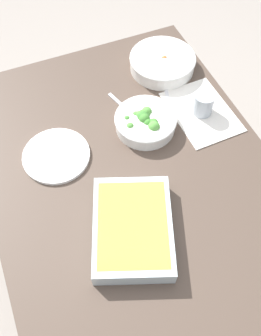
{
  "coord_description": "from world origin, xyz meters",
  "views": [
    {
      "loc": [
        0.6,
        -0.25,
        1.75
      ],
      "look_at": [
        0.0,
        0.0,
        0.74
      ],
      "focal_mm": 40.0,
      "sensor_mm": 36.0,
      "label": 1
    }
  ],
  "objects_px": {
    "fork_on_table": "(168,103)",
    "spoon_by_stew": "(169,74)",
    "broccoli_bowl": "(145,121)",
    "baking_dish": "(133,227)",
    "side_plate": "(56,155)",
    "spoon_by_broccoli": "(129,111)",
    "drink_cup": "(203,105)",
    "stew_bowl": "(162,62)"
  },
  "relations": [
    {
      "from": "fork_on_table",
      "to": "spoon_by_stew",
      "type": "bearing_deg",
      "value": 153.7
    },
    {
      "from": "broccoli_bowl",
      "to": "baking_dish",
      "type": "bearing_deg",
      "value": -29.26
    },
    {
      "from": "side_plate",
      "to": "spoon_by_stew",
      "type": "distance_m",
      "value": 0.54
    },
    {
      "from": "baking_dish",
      "to": "fork_on_table",
      "type": "height_order",
      "value": "baking_dish"
    },
    {
      "from": "spoon_by_stew",
      "to": "spoon_by_broccoli",
      "type": "xyz_separation_m",
      "value": [
        0.12,
        -0.21,
        0.0
      ]
    },
    {
      "from": "baking_dish",
      "to": "spoon_by_broccoli",
      "type": "bearing_deg",
      "value": 158.77
    },
    {
      "from": "drink_cup",
      "to": "stew_bowl",
      "type": "bearing_deg",
      "value": -172.59
    },
    {
      "from": "spoon_by_stew",
      "to": "stew_bowl",
      "type": "bearing_deg",
      "value": -168.25
    },
    {
      "from": "stew_bowl",
      "to": "side_plate",
      "type": "height_order",
      "value": "stew_bowl"
    },
    {
      "from": "side_plate",
      "to": "fork_on_table",
      "type": "xyz_separation_m",
      "value": [
        -0.07,
        0.44,
        -0.0
      ]
    },
    {
      "from": "spoon_by_broccoli",
      "to": "fork_on_table",
      "type": "xyz_separation_m",
      "value": [
        0.02,
        0.15,
        -0.0
      ]
    },
    {
      "from": "spoon_by_stew",
      "to": "drink_cup",
      "type": "bearing_deg",
      "value": 6.54
    },
    {
      "from": "baking_dish",
      "to": "spoon_by_broccoli",
      "type": "distance_m",
      "value": 0.46
    },
    {
      "from": "spoon_by_stew",
      "to": "fork_on_table",
      "type": "distance_m",
      "value": 0.15
    },
    {
      "from": "stew_bowl",
      "to": "fork_on_table",
      "type": "relative_size",
      "value": 1.45
    },
    {
      "from": "drink_cup",
      "to": "side_plate",
      "type": "bearing_deg",
      "value": -91.42
    },
    {
      "from": "broccoli_bowl",
      "to": "spoon_by_broccoli",
      "type": "relative_size",
      "value": 1.23
    },
    {
      "from": "side_plate",
      "to": "fork_on_table",
      "type": "relative_size",
      "value": 1.26
    },
    {
      "from": "side_plate",
      "to": "spoon_by_broccoli",
      "type": "relative_size",
      "value": 1.27
    },
    {
      "from": "stew_bowl",
      "to": "drink_cup",
      "type": "height_order",
      "value": "drink_cup"
    },
    {
      "from": "fork_on_table",
      "to": "side_plate",
      "type": "bearing_deg",
      "value": -81.0
    },
    {
      "from": "stew_bowl",
      "to": "baking_dish",
      "type": "relative_size",
      "value": 0.7
    },
    {
      "from": "side_plate",
      "to": "spoon_by_broccoli",
      "type": "xyz_separation_m",
      "value": [
        -0.09,
        0.29,
        -0.0
      ]
    },
    {
      "from": "spoon_by_broccoli",
      "to": "spoon_by_stew",
      "type": "bearing_deg",
      "value": 118.61
    },
    {
      "from": "broccoli_bowl",
      "to": "spoon_by_stew",
      "type": "xyz_separation_m",
      "value": [
        -0.2,
        0.19,
        -0.03
      ]
    },
    {
      "from": "baking_dish",
      "to": "side_plate",
      "type": "relative_size",
      "value": 1.63
    },
    {
      "from": "drink_cup",
      "to": "broccoli_bowl",
      "type": "bearing_deg",
      "value": -93.72
    },
    {
      "from": "drink_cup",
      "to": "spoon_by_broccoli",
      "type": "distance_m",
      "value": 0.26
    },
    {
      "from": "broccoli_bowl",
      "to": "spoon_by_broccoli",
      "type": "xyz_separation_m",
      "value": [
        -0.08,
        -0.03,
        -0.03
      ]
    },
    {
      "from": "drink_cup",
      "to": "spoon_by_broccoli",
      "type": "xyz_separation_m",
      "value": [
        -0.1,
        -0.24,
        -0.03
      ]
    },
    {
      "from": "side_plate",
      "to": "drink_cup",
      "type": "bearing_deg",
      "value": 88.58
    },
    {
      "from": "baking_dish",
      "to": "side_plate",
      "type": "bearing_deg",
      "value": -159.66
    },
    {
      "from": "broccoli_bowl",
      "to": "spoon_by_stew",
      "type": "bearing_deg",
      "value": 136.98
    },
    {
      "from": "stew_bowl",
      "to": "broccoli_bowl",
      "type": "distance_m",
      "value": 0.3
    },
    {
      "from": "drink_cup",
      "to": "fork_on_table",
      "type": "bearing_deg",
      "value": -132.74
    },
    {
      "from": "side_plate",
      "to": "broccoli_bowl",
      "type": "bearing_deg",
      "value": 90.12
    },
    {
      "from": "drink_cup",
      "to": "fork_on_table",
      "type": "height_order",
      "value": "drink_cup"
    },
    {
      "from": "baking_dish",
      "to": "side_plate",
      "type": "xyz_separation_m",
      "value": [
        -0.34,
        -0.13,
        -0.03
      ]
    },
    {
      "from": "stew_bowl",
      "to": "side_plate",
      "type": "bearing_deg",
      "value": -63.85
    },
    {
      "from": "spoon_by_stew",
      "to": "broccoli_bowl",
      "type": "bearing_deg",
      "value": -43.02
    },
    {
      "from": "stew_bowl",
      "to": "spoon_by_stew",
      "type": "xyz_separation_m",
      "value": [
        0.04,
        0.01,
        -0.03
      ]
    },
    {
      "from": "side_plate",
      "to": "spoon_by_stew",
      "type": "bearing_deg",
      "value": 111.74
    }
  ]
}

